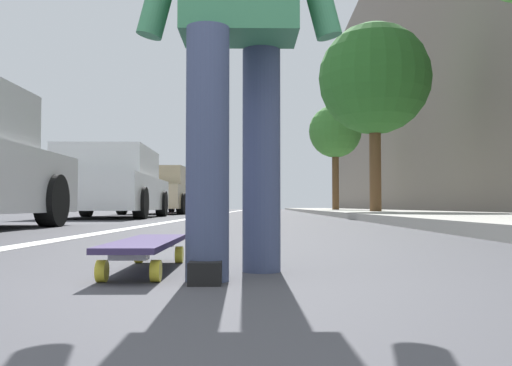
{
  "coord_description": "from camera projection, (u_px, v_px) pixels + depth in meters",
  "views": [
    {
      "loc": [
        -0.66,
        -0.3,
        0.24
      ],
      "look_at": [
        13.2,
        -0.08,
        0.82
      ],
      "focal_mm": 39.46,
      "sensor_mm": 36.0,
      "label": 1
    }
  ],
  "objects": [
    {
      "name": "parked_car_mid",
      "position": [
        110.0,
        185.0,
        11.94
      ],
      "size": [
        4.65,
        2.16,
        1.46
      ],
      "color": "silver",
      "rests_on": "ground"
    },
    {
      "name": "parked_car_end",
      "position": [
        187.0,
        195.0,
        23.47
      ],
      "size": [
        4.51,
        2.0,
        1.49
      ],
      "color": "maroon",
      "rests_on": "ground"
    },
    {
      "name": "street_tree_far",
      "position": [
        335.0,
        132.0,
        22.19
      ],
      "size": [
        2.08,
        2.08,
        4.25
      ],
      "color": "brown",
      "rests_on": "ground"
    },
    {
      "name": "traffic_light",
      "position": [
        224.0,
        150.0,
        25.69
      ],
      "size": [
        0.33,
        0.28,
        4.09
      ],
      "color": "#2D2D2D",
      "rests_on": "ground"
    },
    {
      "name": "skateboard",
      "position": [
        146.0,
        246.0,
        2.07
      ],
      "size": [
        0.85,
        0.22,
        0.11
      ],
      "color": "yellow",
      "rests_on": "ground"
    },
    {
      "name": "ground_plane",
      "position": [
        249.0,
        219.0,
        10.64
      ],
      "size": [
        80.0,
        80.0,
        0.0
      ],
      "primitive_type": "plane",
      "color": "#38383D"
    },
    {
      "name": "parked_car_far",
      "position": [
        161.0,
        192.0,
        17.96
      ],
      "size": [
        4.2,
        2.14,
        1.48
      ],
      "color": "tan",
      "rests_on": "ground"
    },
    {
      "name": "skater_person",
      "position": [
        238.0,
        6.0,
        1.96
      ],
      "size": [
        0.47,
        0.72,
        1.64
      ],
      "color": "#384260",
      "rests_on": "ground"
    },
    {
      "name": "building_facade",
      "position": [
        415.0,
        60.0,
        22.79
      ],
      "size": [
        40.0,
        1.2,
        12.33
      ],
      "primitive_type": "cube",
      "color": "#615950",
      "rests_on": "ground"
    },
    {
      "name": "sidewalk_curb",
      "position": [
        361.0,
        212.0,
        18.58
      ],
      "size": [
        52.0,
        3.2,
        0.12
      ],
      "primitive_type": "cube",
      "color": "#9E9B93",
      "rests_on": "ground"
    },
    {
      "name": "street_tree_mid",
      "position": [
        374.0,
        79.0,
        14.23
      ],
      "size": [
        2.82,
        2.82,
        4.89
      ],
      "color": "brown",
      "rests_on": "ground"
    },
    {
      "name": "lane_stripe_white",
      "position": [
        225.0,
        213.0,
        20.65
      ],
      "size": [
        52.0,
        0.16,
        0.01
      ],
      "primitive_type": "cube",
      "color": "silver",
      "rests_on": "ground"
    }
  ]
}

